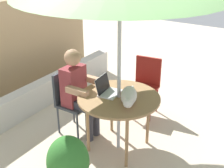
{
  "coord_description": "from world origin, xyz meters",
  "views": [
    {
      "loc": [
        -2.87,
        -1.71,
        2.49
      ],
      "look_at": [
        0.0,
        0.1,
        0.9
      ],
      "focal_mm": 48.99,
      "sensor_mm": 36.0,
      "label": 1
    }
  ],
  "objects_px": {
    "chair_occupied": "(70,97)",
    "cat": "(129,97)",
    "patio_table": "(119,101)",
    "chair_empty": "(146,82)",
    "laptop": "(106,89)",
    "person_seated": "(78,88)"
  },
  "relations": [
    {
      "from": "chair_occupied",
      "to": "person_seated",
      "type": "distance_m",
      "value": 0.23
    },
    {
      "from": "laptop",
      "to": "chair_empty",
      "type": "bearing_deg",
      "value": -3.35
    },
    {
      "from": "laptop",
      "to": "cat",
      "type": "distance_m",
      "value": 0.38
    },
    {
      "from": "person_seated",
      "to": "laptop",
      "type": "xyz_separation_m",
      "value": [
        0.01,
        -0.45,
        0.11
      ]
    },
    {
      "from": "patio_table",
      "to": "chair_occupied",
      "type": "distance_m",
      "value": 0.81
    },
    {
      "from": "person_seated",
      "to": "laptop",
      "type": "distance_m",
      "value": 0.47
    },
    {
      "from": "chair_occupied",
      "to": "person_seated",
      "type": "xyz_separation_m",
      "value": [
        0.0,
        -0.16,
        0.17
      ]
    },
    {
      "from": "cat",
      "to": "person_seated",
      "type": "bearing_deg",
      "value": 85.13
    },
    {
      "from": "chair_occupied",
      "to": "patio_table",
      "type": "bearing_deg",
      "value": -90.0
    },
    {
      "from": "laptop",
      "to": "chair_occupied",
      "type": "bearing_deg",
      "value": 90.62
    },
    {
      "from": "patio_table",
      "to": "cat",
      "type": "relative_size",
      "value": 1.68
    },
    {
      "from": "person_seated",
      "to": "cat",
      "type": "distance_m",
      "value": 0.83
    },
    {
      "from": "laptop",
      "to": "patio_table",
      "type": "bearing_deg",
      "value": -91.99
    },
    {
      "from": "chair_occupied",
      "to": "cat",
      "type": "bearing_deg",
      "value": -94.09
    },
    {
      "from": "chair_occupied",
      "to": "laptop",
      "type": "bearing_deg",
      "value": -89.38
    },
    {
      "from": "person_seated",
      "to": "cat",
      "type": "relative_size",
      "value": 2.02
    },
    {
      "from": "chair_empty",
      "to": "cat",
      "type": "bearing_deg",
      "value": -164.33
    },
    {
      "from": "cat",
      "to": "laptop",
      "type": "bearing_deg",
      "value": 78.23
    },
    {
      "from": "chair_empty",
      "to": "cat",
      "type": "distance_m",
      "value": 1.18
    },
    {
      "from": "patio_table",
      "to": "chair_occupied",
      "type": "xyz_separation_m",
      "value": [
        0.0,
        0.8,
        -0.16
      ]
    },
    {
      "from": "chair_empty",
      "to": "person_seated",
      "type": "height_order",
      "value": "person_seated"
    },
    {
      "from": "patio_table",
      "to": "chair_empty",
      "type": "height_order",
      "value": "chair_empty"
    }
  ]
}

